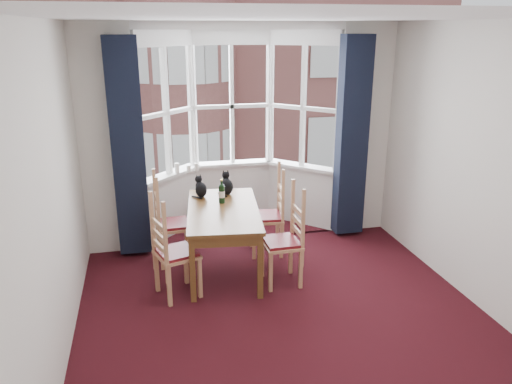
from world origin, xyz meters
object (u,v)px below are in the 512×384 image
object	(u,v)px
candle_tall	(177,168)
cat_right	(227,185)
chair_right_near	(289,242)
cat_left	(201,188)
candle_short	(189,169)
chair_left_far	(166,226)
candle_extra	(196,167)
dining_table	(223,216)
wine_bottle	(222,193)
chair_right_far	(273,217)
chair_left_near	(169,256)

from	to	relation	value
candle_tall	cat_right	bearing A→B (deg)	-51.10
chair_right_near	cat_left	bearing A→B (deg)	132.03
candle_tall	candle_short	distance (m)	0.16
chair_left_far	candle_short	world-z (taller)	candle_short
chair_right_near	candle_extra	distance (m)	1.95
dining_table	wine_bottle	xyz separation A→B (m)	(0.02, 0.21, 0.21)
chair_right_far	candle_extra	world-z (taller)	candle_extra
candle_tall	chair_right_near	bearing A→B (deg)	-56.98
candle_tall	chair_left_near	bearing A→B (deg)	-98.05
dining_table	chair_right_near	bearing A→B (deg)	-34.32
dining_table	candle_extra	bearing A→B (deg)	97.12
chair_right_near	chair_left_far	bearing A→B (deg)	148.88
dining_table	chair_left_far	distance (m)	0.75
dining_table	cat_left	bearing A→B (deg)	111.22
candle_tall	cat_left	bearing A→B (deg)	-72.35
chair_left_far	wine_bottle	bearing A→B (deg)	-10.79
cat_right	dining_table	bearing A→B (deg)	-104.33
chair_left_near	chair_left_far	bearing A→B (deg)	88.83
chair_right_near	cat_right	bearing A→B (deg)	118.33
chair_left_near	candle_tall	size ratio (longest dim) A/B	6.75
candle_extra	chair_right_far	bearing A→B (deg)	-47.64
chair_right_far	cat_right	bearing A→B (deg)	161.15
chair_right_near	cat_right	size ratio (longest dim) A/B	3.11
chair_left_near	chair_right_far	xyz separation A→B (m)	(1.35, 0.83, 0.00)
chair_right_near	wine_bottle	size ratio (longest dim) A/B	3.20
wine_bottle	candle_short	bearing A→B (deg)	105.49
cat_right	wine_bottle	size ratio (longest dim) A/B	1.03
candle_tall	wine_bottle	bearing A→B (deg)	-66.21
dining_table	candle_short	world-z (taller)	candle_short
dining_table	candle_tall	distance (m)	1.31
candle_extra	dining_table	bearing A→B (deg)	-82.88
candle_tall	chair_left_far	bearing A→B (deg)	-104.40
chair_right_far	candle_extra	xyz separation A→B (m)	(-0.84, 0.92, 0.45)
candle_tall	chair_right_far	bearing A→B (deg)	-38.35
cat_right	candle_tall	bearing A→B (deg)	128.90
dining_table	cat_right	xyz separation A→B (m)	(0.13, 0.52, 0.20)
chair_left_near	chair_right_near	world-z (taller)	same
chair_left_near	cat_right	bearing A→B (deg)	52.05
chair_right_far	cat_left	bearing A→B (deg)	169.78
chair_right_far	dining_table	bearing A→B (deg)	-153.91
candle_short	candle_extra	xyz separation A→B (m)	(0.11, 0.02, 0.01)
chair_left_far	chair_right_near	size ratio (longest dim) A/B	1.00
chair_left_near	chair_right_far	world-z (taller)	same
candle_short	chair_right_far	bearing A→B (deg)	-43.59
candle_short	candle_extra	world-z (taller)	candle_extra
chair_right_near	chair_left_near	bearing A→B (deg)	-178.05
dining_table	candle_tall	world-z (taller)	candle_tall
candle_tall	candle_extra	distance (m)	0.27
candle_extra	chair_left_near	bearing A→B (deg)	-106.00
chair_right_near	cat_left	size ratio (longest dim) A/B	3.37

